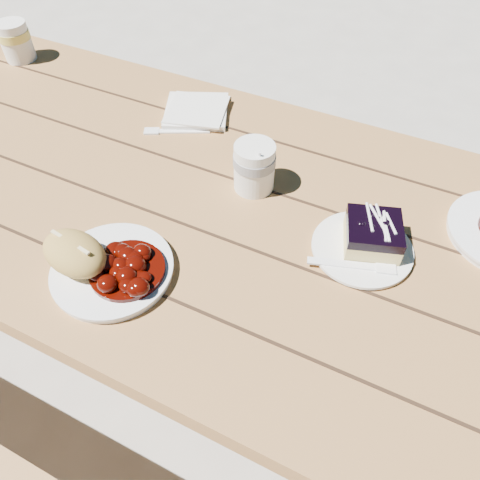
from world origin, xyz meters
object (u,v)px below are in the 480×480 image
at_px(main_plate, 113,271).
at_px(dessert_plate, 362,249).
at_px(blueberry_cake, 373,234).
at_px(second_cup, 16,41).
at_px(coffee_cup, 254,167).
at_px(picnic_table, 160,231).
at_px(bread_roll, 74,253).

xyz_separation_m(main_plate, dessert_plate, (0.38, 0.24, -0.00)).
relative_size(dessert_plate, blueberry_cake, 1.46).
bearing_deg(dessert_plate, second_cup, 165.86).
distance_m(main_plate, dessert_plate, 0.45).
relative_size(main_plate, coffee_cup, 2.02).
bearing_deg(picnic_table, main_plate, -71.26).
distance_m(coffee_cup, second_cup, 0.85).
xyz_separation_m(blueberry_cake, second_cup, (-1.09, 0.26, 0.01)).
bearing_deg(main_plate, second_cup, 143.52).
distance_m(bread_roll, dessert_plate, 0.51).
height_order(picnic_table, blueberry_cake, blueberry_cake).
distance_m(blueberry_cake, second_cup, 1.12).
distance_m(picnic_table, second_cup, 0.71).
bearing_deg(coffee_cup, picnic_table, -159.19).
relative_size(blueberry_cake, coffee_cup, 1.19).
xyz_separation_m(bread_roll, blueberry_cake, (0.44, 0.28, -0.01)).
xyz_separation_m(picnic_table, coffee_cup, (0.21, 0.08, 0.21)).
relative_size(dessert_plate, coffee_cup, 1.73).
height_order(main_plate, bread_roll, bread_roll).
height_order(picnic_table, coffee_cup, coffee_cup).
bearing_deg(bread_roll, second_cup, 140.18).
relative_size(bread_roll, coffee_cup, 1.22).
height_order(picnic_table, main_plate, main_plate).
height_order(picnic_table, dessert_plate, dessert_plate).
relative_size(main_plate, blueberry_cake, 1.70).
bearing_deg(bread_roll, main_plate, 19.98).
xyz_separation_m(bread_roll, dessert_plate, (0.43, 0.26, -0.04)).
bearing_deg(dessert_plate, bread_roll, -148.69).
relative_size(coffee_cup, second_cup, 1.00).
xyz_separation_m(main_plate, blueberry_cake, (0.39, 0.26, 0.03)).
relative_size(picnic_table, blueberry_cake, 16.35).
height_order(picnic_table, second_cup, second_cup).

